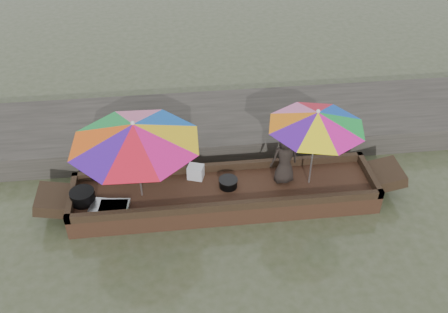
{
  "coord_description": "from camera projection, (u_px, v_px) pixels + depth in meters",
  "views": [
    {
      "loc": [
        -0.81,
        -6.77,
        6.2
      ],
      "look_at": [
        0.0,
        0.1,
        1.0
      ],
      "focal_mm": 40.0,
      "sensor_mm": 36.0,
      "label": 1
    }
  ],
  "objects": [
    {
      "name": "dock",
      "position": [
        213.0,
        126.0,
        10.78
      ],
      "size": [
        22.0,
        2.2,
        0.5
      ],
      "primitive_type": "cube",
      "color": "#2D2B26",
      "rests_on": "ground"
    },
    {
      "name": "water",
      "position": [
        225.0,
        203.0,
        9.18
      ],
      "size": [
        80.0,
        80.0,
        0.0
      ],
      "primitive_type": "plane",
      "color": "#3A4326",
      "rests_on": "ground"
    },
    {
      "name": "vendor",
      "position": [
        285.0,
        158.0,
        8.85
      ],
      "size": [
        0.55,
        0.4,
        1.03
      ],
      "primitive_type": "imported",
      "rotation": [
        0.0,
        0.0,
        3.29
      ],
      "color": "black",
      "rests_on": "boat_hull"
    },
    {
      "name": "umbrella_bow",
      "position": [
        138.0,
        160.0,
        8.37
      ],
      "size": [
        2.86,
        2.86,
        1.55
      ],
      "primitive_type": null,
      "rotation": [
        0.0,
        0.0,
        0.36
      ],
      "color": "blue",
      "rests_on": "boat_hull"
    },
    {
      "name": "boat_hull",
      "position": [
        225.0,
        196.0,
        9.07
      ],
      "size": [
        5.47,
        1.2,
        0.35
      ],
      "primitive_type": "cube",
      "color": "black",
      "rests_on": "water"
    },
    {
      "name": "supply_bag",
      "position": [
        196.0,
        172.0,
        9.15
      ],
      "size": [
        0.34,
        0.3,
        0.26
      ],
      "primitive_type": "cube",
      "rotation": [
        0.0,
        0.0,
        -0.33
      ],
      "color": "silver",
      "rests_on": "boat_hull"
    },
    {
      "name": "cooking_pot",
      "position": [
        83.0,
        197.0,
        8.63
      ],
      "size": [
        0.43,
        0.43,
        0.22
      ],
      "primitive_type": "cylinder",
      "color": "black",
      "rests_on": "boat_hull"
    },
    {
      "name": "tray_scallop",
      "position": [
        106.0,
        207.0,
        8.55
      ],
      "size": [
        0.6,
        0.48,
        0.06
      ],
      "primitive_type": "cube",
      "rotation": [
        0.0,
        0.0,
        -0.24
      ],
      "color": "silver",
      "rests_on": "boat_hull"
    },
    {
      "name": "tray_crayfish",
      "position": [
        114.0,
        207.0,
        8.51
      ],
      "size": [
        0.57,
        0.42,
        0.09
      ],
      "primitive_type": "cube",
      "rotation": [
        0.0,
        0.0,
        -0.11
      ],
      "color": "silver",
      "rests_on": "boat_hull"
    },
    {
      "name": "umbrella_stern",
      "position": [
        313.0,
        148.0,
        8.65
      ],
      "size": [
        1.93,
        1.93,
        1.55
      ],
      "primitive_type": null,
      "rotation": [
        0.0,
        0.0,
        0.15
      ],
      "color": "blue",
      "rests_on": "boat_hull"
    },
    {
      "name": "charcoal_grill",
      "position": [
        228.0,
        183.0,
        8.97
      ],
      "size": [
        0.32,
        0.32,
        0.15
      ],
      "primitive_type": "cylinder",
      "color": "black",
      "rests_on": "boat_hull"
    }
  ]
}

